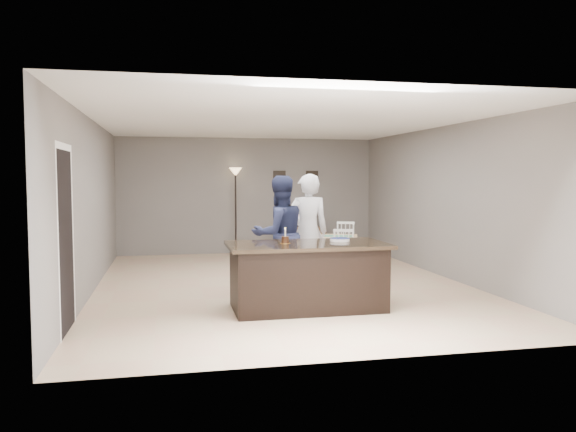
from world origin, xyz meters
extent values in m
plane|color=tan|center=(0.00, 0.00, 0.00)|extent=(8.00, 8.00, 0.00)
plane|color=slate|center=(0.00, 4.00, 1.35)|extent=(6.00, 0.00, 6.00)
plane|color=slate|center=(0.00, -4.00, 1.35)|extent=(6.00, 0.00, 6.00)
plane|color=slate|center=(-3.00, 0.00, 1.35)|extent=(0.00, 8.00, 8.00)
plane|color=slate|center=(3.00, 0.00, 1.35)|extent=(0.00, 8.00, 8.00)
plane|color=white|center=(0.00, 0.00, 2.70)|extent=(8.00, 8.00, 0.00)
cube|color=black|center=(0.00, -1.80, 0.42)|extent=(2.00, 1.00, 0.85)
cube|color=black|center=(0.00, -1.80, 0.88)|extent=(2.15, 1.10, 0.05)
cube|color=brown|center=(1.20, 3.77, 0.30)|extent=(1.20, 0.40, 0.60)
imported|color=black|center=(1.20, 3.84, 0.86)|extent=(0.91, 0.12, 0.53)
plane|color=#D66017|center=(1.20, 3.76, 0.87)|extent=(0.78, 0.00, 0.78)
cube|color=black|center=(0.75, 3.98, 1.75)|extent=(0.30, 0.02, 0.38)
cube|color=black|center=(1.55, 3.98, 1.75)|extent=(0.30, 0.02, 0.38)
plane|color=black|center=(-2.99, -2.30, 1.05)|extent=(0.00, 2.10, 2.10)
plane|color=white|center=(-2.99, -2.30, 2.14)|extent=(0.00, 1.02, 1.02)
imported|color=silver|center=(0.34, -0.45, 0.92)|extent=(0.69, 0.46, 1.84)
imported|color=#1C213E|center=(-0.17, -0.68, 0.91)|extent=(1.02, 0.87, 1.81)
cylinder|color=gold|center=(-0.30, -1.76, 0.90)|extent=(0.14, 0.14, 0.00)
cylinder|color=#361A0E|center=(-0.30, -1.76, 0.95)|extent=(0.10, 0.10, 0.09)
cylinder|color=white|center=(-0.30, -1.76, 1.04)|extent=(0.02, 0.02, 0.10)
sphere|color=#FFBF4C|center=(-0.30, -1.76, 1.10)|extent=(0.02, 0.02, 0.02)
cylinder|color=white|center=(0.50, -1.67, 0.91)|extent=(0.27, 0.27, 0.01)
cylinder|color=white|center=(0.50, -1.67, 0.92)|extent=(0.27, 0.27, 0.01)
cylinder|color=white|center=(0.50, -1.67, 0.93)|extent=(0.27, 0.27, 0.01)
cylinder|color=navy|center=(0.50, -1.67, 0.94)|extent=(0.28, 0.28, 0.00)
cube|color=tan|center=(0.88, 0.96, 0.68)|extent=(1.67, 1.27, 0.04)
cylinder|color=tan|center=(0.14, 0.85, 0.33)|extent=(0.06, 0.06, 0.66)
cylinder|color=tan|center=(1.62, 1.07, 0.33)|extent=(0.06, 0.06, 0.66)
cube|color=#41765C|center=(0.88, 0.96, 0.70)|extent=(1.33, 0.73, 0.01)
cube|color=silver|center=(0.19, 0.51, 0.42)|extent=(0.49, 0.48, 0.04)
cylinder|color=silver|center=(-0.01, 0.43, 0.20)|extent=(0.03, 0.03, 0.40)
cylinder|color=silver|center=(0.38, 0.60, 0.20)|extent=(0.03, 0.03, 0.40)
cube|color=silver|center=(0.13, 0.36, 0.88)|extent=(0.34, 0.14, 0.05)
cube|color=silver|center=(1.15, 0.18, 0.42)|extent=(0.49, 0.48, 0.04)
cylinder|color=silver|center=(0.95, 0.09, 0.20)|extent=(0.03, 0.03, 0.40)
cylinder|color=silver|center=(1.34, 0.27, 0.20)|extent=(0.03, 0.03, 0.40)
cube|color=silver|center=(1.09, 0.03, 0.88)|extent=(0.34, 0.14, 0.05)
cube|color=silver|center=(0.61, 1.74, 0.42)|extent=(0.49, 0.48, 0.04)
cylinder|color=silver|center=(0.81, 1.83, 0.20)|extent=(0.03, 0.03, 0.40)
cylinder|color=silver|center=(0.41, 1.65, 0.20)|extent=(0.03, 0.03, 0.40)
cube|color=silver|center=(0.66, 1.90, 0.88)|extent=(0.34, 0.14, 0.05)
cube|color=silver|center=(1.57, 1.41, 0.42)|extent=(0.49, 0.48, 0.04)
cylinder|color=silver|center=(1.77, 1.50, 0.20)|extent=(0.03, 0.03, 0.40)
cylinder|color=silver|center=(1.37, 1.32, 0.20)|extent=(0.03, 0.03, 0.40)
cube|color=silver|center=(1.62, 1.56, 0.88)|extent=(0.34, 0.14, 0.05)
cylinder|color=black|center=(-0.32, 3.79, 0.02)|extent=(0.30, 0.30, 0.03)
cylinder|color=black|center=(-0.32, 3.79, 0.94)|extent=(0.04, 0.04, 1.85)
cone|color=#EFC483|center=(-0.32, 3.79, 1.91)|extent=(0.30, 0.30, 0.19)
camera|label=1|loc=(-1.82, -9.11, 1.79)|focal=35.00mm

